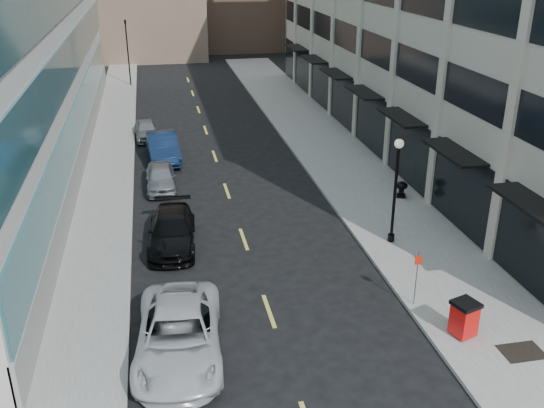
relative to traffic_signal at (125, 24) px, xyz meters
name	(u,v)px	position (x,y,z in m)	size (l,w,h in m)	color
sidewalk_right	(358,180)	(13.00, -28.00, -5.64)	(5.00, 80.00, 0.15)	gray
sidewalk_left	(104,199)	(-1.00, -28.00, -5.64)	(3.00, 80.00, 0.15)	gray
building_right	(471,2)	(22.44, -21.01, 3.28)	(15.30, 46.50, 18.25)	#B2AA96
grate_far	(522,352)	(13.10, -44.20, -5.56)	(1.40, 1.00, 0.01)	black
road_centerline	(235,213)	(5.50, -31.00, -5.71)	(0.15, 68.20, 0.01)	#D8CC4C
traffic_signal	(125,24)	(0.00, 0.00, 0.00)	(0.66, 0.66, 6.98)	black
car_white_van	(179,335)	(2.15, -42.00, -4.90)	(2.71, 5.88, 1.63)	silver
car_black_pickup	(172,231)	(2.30, -34.00, -5.00)	(2.02, 4.97, 1.44)	black
car_silver_sedan	(161,177)	(2.01, -27.00, -5.04)	(1.60, 3.97, 1.35)	gray
car_blue_sedan	(163,147)	(2.30, -22.11, -4.88)	(1.78, 5.11, 1.68)	#112242
car_grey_sedan	(146,130)	(1.30, -17.32, -5.08)	(1.52, 3.77, 1.29)	gray
trash_bin	(464,317)	(11.62, -42.94, -4.87)	(1.00, 1.00, 1.30)	red
lamppost	(396,181)	(11.90, -35.76, -2.71)	(0.41, 0.41, 4.87)	black
sign_post	(417,271)	(10.80, -40.82, -4.16)	(0.25, 0.07, 2.15)	slate
urn_planter	(402,188)	(14.34, -30.99, -5.05)	(0.61, 0.61, 0.85)	black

